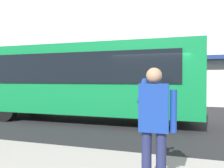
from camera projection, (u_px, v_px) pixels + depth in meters
ground_plane at (152, 125)px, 7.84m from camera, size 60.00×60.00×0.00m
building_facade_far at (163, 15)px, 14.23m from camera, size 28.00×1.55×12.00m
red_bus at (84, 80)px, 8.82m from camera, size 9.05×2.54×3.08m
pedestrian_photographer at (154, 119)px, 2.96m from camera, size 0.53×0.52×1.70m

